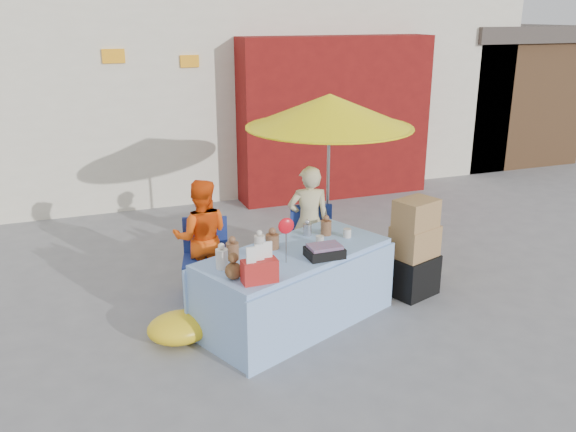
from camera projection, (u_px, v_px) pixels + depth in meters
name	position (u px, v px, depth m)	size (l,w,h in m)	color
ground	(308.00, 332.00, 5.91)	(80.00, 80.00, 0.00)	slate
backdrop	(186.00, 4.00, 11.76)	(14.00, 8.00, 7.80)	silver
market_table	(294.00, 286.00, 5.98)	(2.18, 1.62, 1.19)	#8FAFE5
chair_left	(206.00, 275.00, 6.57)	(0.58, 0.58, 0.85)	navy
chair_right	(313.00, 259.00, 6.98)	(0.58, 0.58, 0.85)	navy
vendor_orange	(202.00, 237.00, 6.56)	(0.63, 0.49, 1.29)	#F8500D
vendor_beige	(309.00, 222.00, 6.97)	(0.48, 0.32, 1.33)	beige
umbrella	(330.00, 112.00, 6.81)	(1.90, 1.90, 2.09)	gray
box_stack	(414.00, 251.00, 6.56)	(0.59, 0.54, 1.09)	black
tarp_bundle	(180.00, 327.00, 5.71)	(0.62, 0.49, 0.28)	yellow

